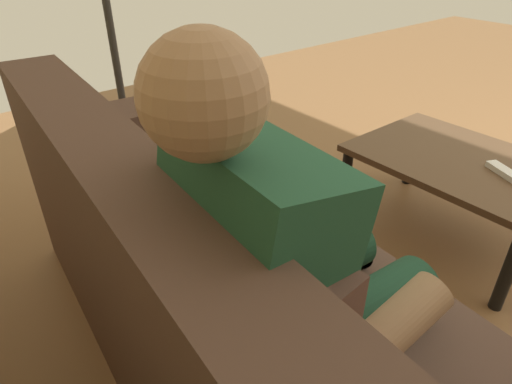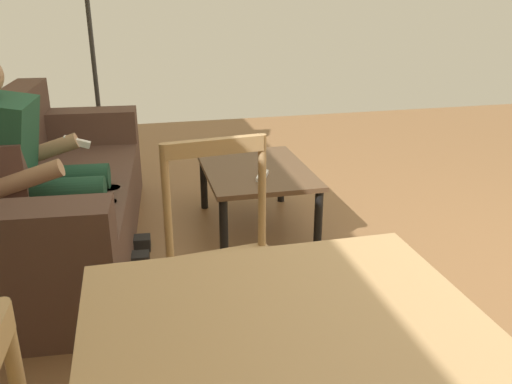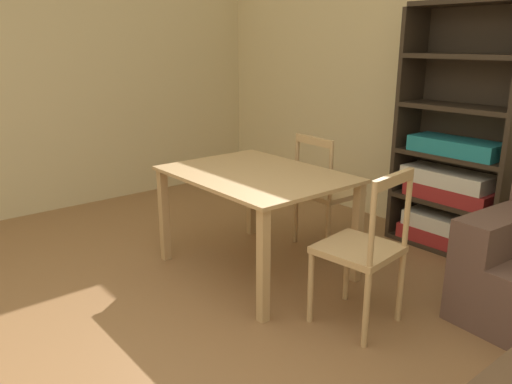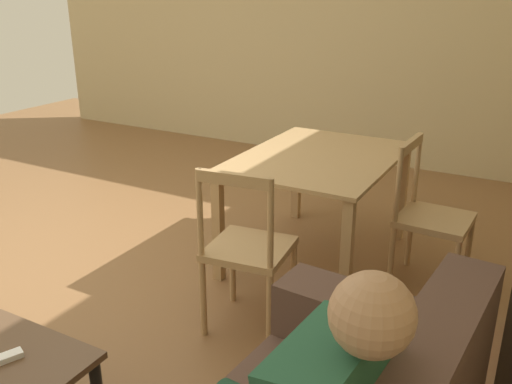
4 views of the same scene
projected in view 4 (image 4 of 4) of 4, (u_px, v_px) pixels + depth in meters
The scene contains 6 objects.
ground_plane at pixel (55, 268), 3.73m from camera, with size 8.85×8.85×0.00m, color brown.
wall_side at pixel (283, 30), 6.07m from camera, with size 0.12×6.39×2.67m, color #C8B586.
tv_remote at pixel (0, 360), 2.16m from camera, with size 0.05×0.17×0.02m, color white.
dining_table at pixel (319, 171), 3.66m from camera, with size 1.27×0.95×0.74m.
dining_chair_near_wall at pixel (430, 217), 3.39m from camera, with size 0.44×0.44×0.93m.
dining_chair_facing_couch at pixel (247, 250), 2.93m from camera, with size 0.47×0.47×0.95m.
Camera 4 is at (2.24, 2.79, 1.79)m, focal length 38.73 mm.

